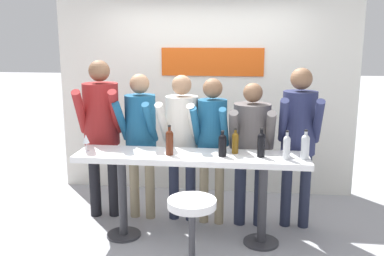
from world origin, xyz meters
TOP-DOWN VIEW (x-y plane):
  - ground_plane at (0.00, 0.00)m, footprint 40.00×40.00m
  - back_wall at (0.00, 1.54)m, footprint 3.92×0.12m
  - tasting_table at (0.00, 0.00)m, footprint 2.32×0.50m
  - bar_stool at (0.09, -0.66)m, footprint 0.44×0.44m
  - person_far_left at (-1.08, 0.49)m, footprint 0.52×0.63m
  - person_left at (-0.63, 0.49)m, footprint 0.44×0.55m
  - person_center_left at (-0.16, 0.49)m, footprint 0.46×0.56m
  - person_center at (0.18, 0.43)m, footprint 0.41×0.52m
  - person_center_right at (0.60, 0.44)m, footprint 0.48×0.54m
  - person_right at (1.10, 0.45)m, footprint 0.45×0.56m
  - wine_bottle_0 at (-0.21, -0.05)m, footprint 0.07×0.07m
  - wine_bottle_1 at (0.69, -0.02)m, footprint 0.07×0.07m
  - wine_bottle_2 at (0.43, 0.08)m, footprint 0.07×0.07m
  - wine_bottle_3 at (0.92, -0.09)m, footprint 0.07×0.07m
  - wine_bottle_4 at (1.10, -0.05)m, footprint 0.08×0.08m
  - wine_bottle_5 at (0.31, -0.04)m, footprint 0.08×0.08m
  - wine_glass_0 at (-1.07, -0.02)m, footprint 0.07×0.07m

SIDE VIEW (x-z plane):
  - ground_plane at x=0.00m, z-range 0.00..0.00m
  - bar_stool at x=0.09m, z-range 0.12..0.82m
  - tasting_table at x=0.00m, z-range 0.30..1.23m
  - person_center_right at x=0.60m, z-range 0.18..1.77m
  - person_center at x=0.18m, z-range 0.21..1.84m
  - person_center_left at x=-0.16m, z-range 0.20..1.86m
  - person_left at x=-0.63m, z-range 0.20..1.88m
  - wine_bottle_2 at x=0.43m, z-range 0.91..1.17m
  - wine_bottle_5 at x=0.31m, z-range 0.92..1.17m
  - wine_glass_0 at x=-1.07m, z-range 0.96..1.14m
  - wine_bottle_3 at x=0.92m, z-range 0.91..1.19m
  - wine_bottle_1 at x=0.69m, z-range 0.91..1.20m
  - wine_bottle_4 at x=1.10m, z-range 0.91..1.20m
  - wine_bottle_0 at x=-0.21m, z-range 0.91..1.21m
  - person_right at x=1.10m, z-range 0.21..1.97m
  - person_far_left at x=-1.08m, z-range 0.22..2.03m
  - back_wall at x=0.00m, z-range 0.00..2.58m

